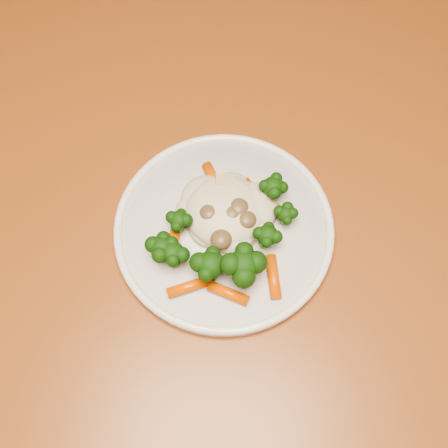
{
  "coord_description": "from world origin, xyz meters",
  "views": [
    {
      "loc": [
        -0.32,
        -0.47,
        1.34
      ],
      "look_at": [
        -0.34,
        -0.2,
        0.77
      ],
      "focal_mm": 45.0,
      "sensor_mm": 36.0,
      "label": 1
    }
  ],
  "objects": [
    {
      "name": "dining_table",
      "position": [
        -0.32,
        -0.15,
        0.65
      ],
      "size": [
        1.38,
        1.12,
        0.75
      ],
      "rotation": [
        0.0,
        0.0,
        0.3
      ],
      "color": "#975023",
      "rests_on": "ground"
    },
    {
      "name": "plate",
      "position": [
        -0.34,
        -0.2,
        0.76
      ],
      "size": [
        0.25,
        0.25,
        0.01
      ],
      "primitive_type": "cylinder",
      "color": "white",
      "rests_on": "dining_table"
    },
    {
      "name": "meal",
      "position": [
        -0.34,
        -0.21,
        0.78
      ],
      "size": [
        0.16,
        0.17,
        0.05
      ],
      "color": "beige",
      "rests_on": "plate"
    }
  ]
}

